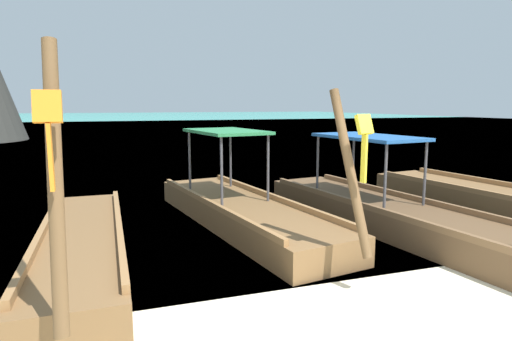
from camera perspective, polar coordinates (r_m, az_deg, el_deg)
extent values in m
plane|color=#2DB29E|center=(64.85, -16.70, 6.36)|extent=(120.00, 120.00, 0.00)
cube|color=brown|center=(6.68, -21.93, -9.76)|extent=(1.13, 5.07, 0.54)
cube|color=#996C3F|center=(6.64, -26.46, -7.26)|extent=(0.12, 4.66, 0.10)
cube|color=#996C3F|center=(6.58, -17.69, -6.89)|extent=(0.12, 4.66, 0.10)
cylinder|color=brown|center=(3.76, -25.02, -1.69)|extent=(0.13, 0.68, 2.33)
cube|color=orange|center=(3.55, -25.90, 7.62)|extent=(0.20, 0.12, 0.25)
cube|color=orange|center=(3.56, -25.53, 1.58)|extent=(0.03, 0.08, 0.51)
cube|color=brown|center=(8.35, -1.83, -5.74)|extent=(2.33, 5.86, 0.46)
cube|color=#996C3F|center=(8.03, -6.04, -4.34)|extent=(0.96, 5.19, 0.10)
cube|color=#996C3F|center=(8.59, 2.09, -3.42)|extent=(0.96, 5.19, 0.10)
cylinder|color=brown|center=(5.57, 12.38, -0.11)|extent=(0.26, 0.87, 2.09)
cube|color=yellow|center=(5.34, 14.13, 5.94)|extent=(0.22, 0.17, 0.25)
cube|color=yellow|center=(5.36, 14.10, 1.52)|extent=(0.04, 0.08, 0.59)
cylinder|color=#4C4C51|center=(7.85, -4.58, -0.20)|extent=(0.06, 0.06, 1.29)
cylinder|color=#4C4C51|center=(8.28, 1.60, 0.30)|extent=(0.06, 0.06, 1.29)
cylinder|color=#4C4C51|center=(9.43, -8.77, 1.23)|extent=(0.06, 0.06, 1.29)
cylinder|color=#4C4C51|center=(9.79, -3.40, 1.60)|extent=(0.06, 0.06, 1.29)
cube|color=#2D844C|center=(8.75, -3.97, 5.17)|extent=(1.49, 2.08, 0.06)
cube|color=brown|center=(8.41, 18.09, -6.06)|extent=(2.37, 6.84, 0.46)
cube|color=brown|center=(7.90, 14.84, -4.75)|extent=(1.00, 6.12, 0.10)
cube|color=brown|center=(8.82, 21.18, -3.66)|extent=(1.00, 6.12, 0.10)
cylinder|color=#4C4C51|center=(7.79, 16.74, -0.94)|extent=(0.06, 0.06, 1.19)
cylinder|color=#4C4C51|center=(8.49, 21.47, -0.40)|extent=(0.06, 0.06, 1.19)
cylinder|color=#4C4C51|center=(9.32, 8.16, 0.90)|extent=(0.06, 0.06, 1.19)
cylinder|color=#4C4C51|center=(9.91, 12.73, 1.23)|extent=(0.06, 0.06, 1.19)
cube|color=#235BA3|center=(8.78, 14.65, 4.32)|extent=(1.49, 2.36, 0.06)
cube|color=brown|center=(10.01, 29.83, -4.13)|extent=(2.10, 5.97, 0.58)
cube|color=#996C3F|center=(9.44, 27.91, -2.59)|extent=(0.82, 5.33, 0.10)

